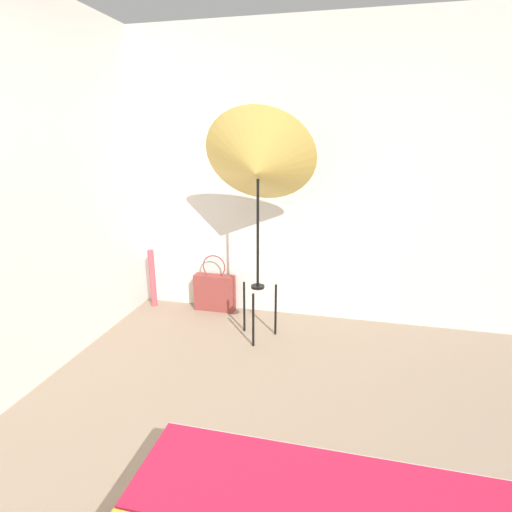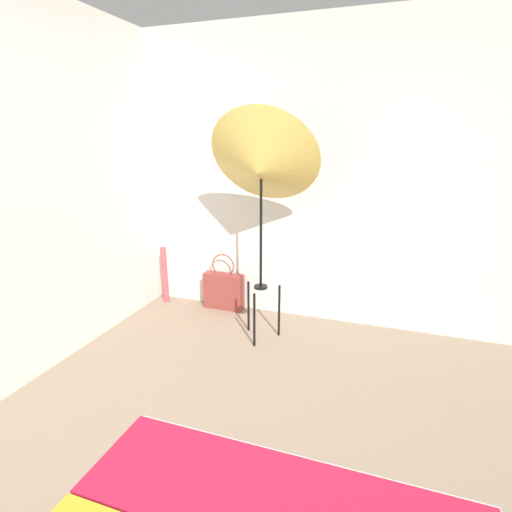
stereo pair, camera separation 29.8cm
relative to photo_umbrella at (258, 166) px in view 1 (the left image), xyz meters
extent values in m
cube|color=silver|center=(0.47, 0.57, -0.14)|extent=(8.00, 0.05, 2.60)
cube|color=silver|center=(-1.35, -0.68, -0.14)|extent=(0.05, 8.00, 2.60)
cube|color=#B21938|center=(0.70, -1.87, -1.04)|extent=(1.45, 0.43, 0.04)
cylinder|color=black|center=(0.00, -0.16, -1.21)|extent=(0.02, 0.02, 0.46)
cylinder|color=black|center=(-0.14, 0.08, -1.21)|extent=(0.02, 0.02, 0.46)
cylinder|color=black|center=(0.14, 0.08, -1.21)|extent=(0.02, 0.02, 0.46)
cylinder|color=black|center=(0.00, 0.00, -0.98)|extent=(0.11, 0.11, 0.02)
cylinder|color=black|center=(0.00, 0.00, -0.49)|extent=(0.02, 0.02, 0.99)
cone|color=#D1B251|center=(0.00, 0.00, 0.01)|extent=(0.88, 0.67, 0.85)
cube|color=brown|center=(-0.54, 0.45, -1.26)|extent=(0.40, 0.12, 0.36)
torus|color=brown|center=(-0.54, 0.45, -0.99)|extent=(0.23, 0.01, 0.23)
cylinder|color=#BC4C56|center=(-1.18, 0.41, -1.15)|extent=(0.06, 0.06, 0.59)
camera|label=1|loc=(0.69, -3.02, 0.21)|focal=28.00mm
camera|label=2|loc=(0.98, -2.93, 0.21)|focal=28.00mm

